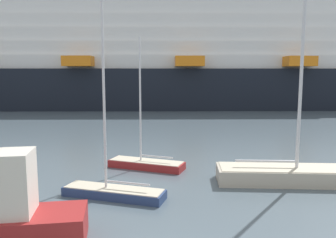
{
  "coord_description": "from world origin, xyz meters",
  "views": [
    {
      "loc": [
        0.19,
        -8.75,
        5.74
      ],
      "look_at": [
        0.0,
        16.62,
        2.4
      ],
      "focal_mm": 36.51,
      "sensor_mm": 36.0,
      "label": 1
    }
  ],
  "objects_px": {
    "sailboat_1": "(286,171)",
    "cruise_ship": "(90,64)",
    "sailboat_3": "(113,188)",
    "sailboat_0": "(146,162)"
  },
  "relations": [
    {
      "from": "sailboat_1",
      "to": "sailboat_3",
      "type": "distance_m",
      "value": 9.07
    },
    {
      "from": "sailboat_3",
      "to": "cruise_ship",
      "type": "bearing_deg",
      "value": -59.38
    },
    {
      "from": "sailboat_1",
      "to": "cruise_ship",
      "type": "bearing_deg",
      "value": 117.97
    },
    {
      "from": "sailboat_1",
      "to": "sailboat_3",
      "type": "relative_size",
      "value": 1.43
    },
    {
      "from": "sailboat_0",
      "to": "sailboat_1",
      "type": "relative_size",
      "value": 0.58
    },
    {
      "from": "sailboat_1",
      "to": "cruise_ship",
      "type": "height_order",
      "value": "cruise_ship"
    },
    {
      "from": "sailboat_3",
      "to": "sailboat_1",
      "type": "bearing_deg",
      "value": -149.42
    },
    {
      "from": "sailboat_3",
      "to": "cruise_ship",
      "type": "distance_m",
      "value": 47.37
    },
    {
      "from": "sailboat_0",
      "to": "sailboat_3",
      "type": "relative_size",
      "value": 0.82
    },
    {
      "from": "sailboat_0",
      "to": "sailboat_1",
      "type": "xyz_separation_m",
      "value": [
        7.61,
        -2.79,
        0.26
      ]
    }
  ]
}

